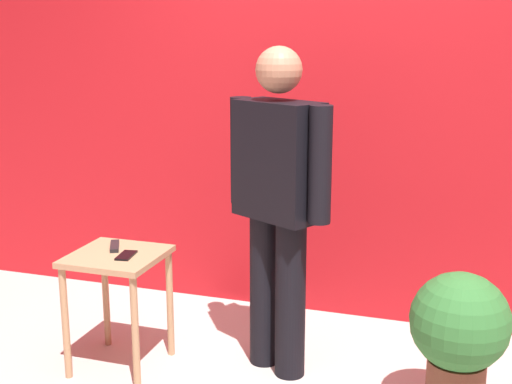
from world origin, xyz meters
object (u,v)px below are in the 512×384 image
object	(u,v)px
standing_person	(278,196)
tv_remote	(115,246)
cell_phone	(126,255)
potted_plant	(459,334)
side_table	(118,276)

from	to	relation	value
standing_person	tv_remote	world-z (taller)	standing_person
cell_phone	tv_remote	xyz separation A→B (m)	(-0.12, 0.10, 0.01)
cell_phone	potted_plant	xyz separation A→B (m)	(1.60, 0.06, -0.21)
tv_remote	potted_plant	distance (m)	1.74
cell_phone	tv_remote	bearing A→B (deg)	132.13
cell_phone	side_table	bearing A→B (deg)	151.95
standing_person	side_table	distance (m)	0.92
standing_person	cell_phone	world-z (taller)	standing_person
standing_person	cell_phone	distance (m)	0.81
standing_person	potted_plant	size ratio (longest dim) A/B	2.39
cell_phone	tv_remote	size ratio (longest dim) A/B	0.85
side_table	cell_phone	xyz separation A→B (m)	(0.07, -0.02, 0.12)
tv_remote	potted_plant	size ratio (longest dim) A/B	0.25
tv_remote	cell_phone	bearing A→B (deg)	-67.44
potted_plant	side_table	bearing A→B (deg)	-178.88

